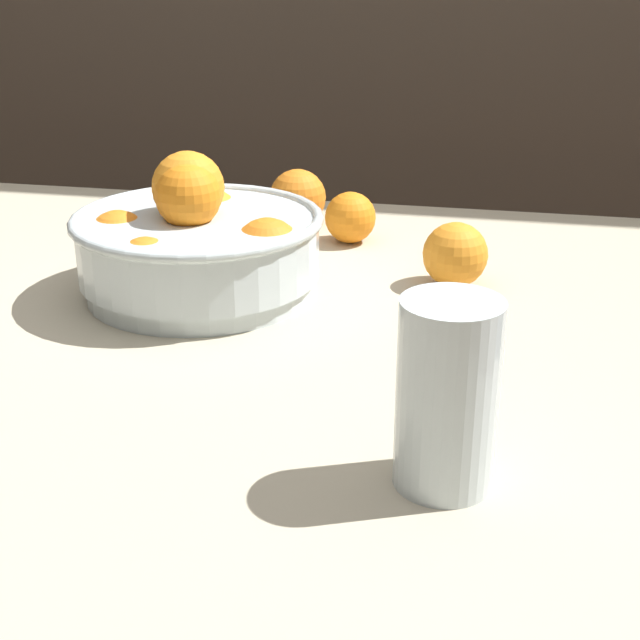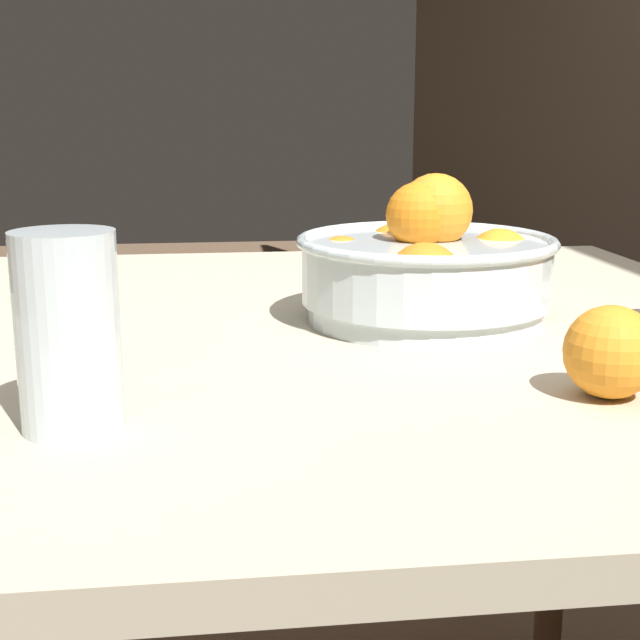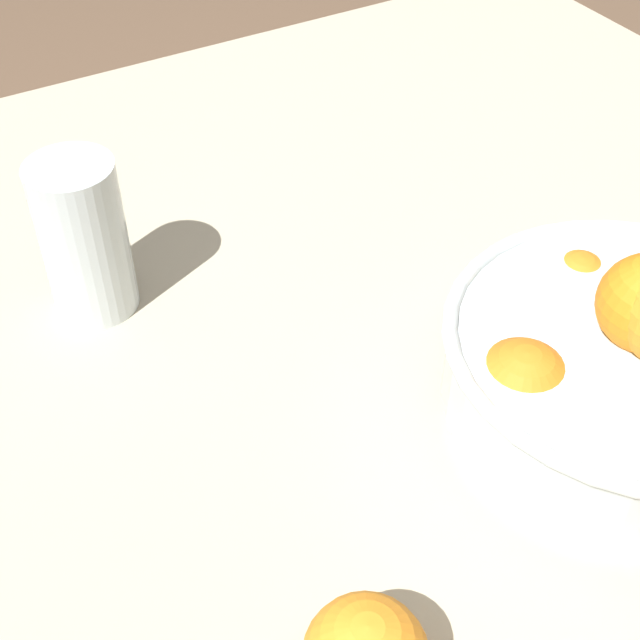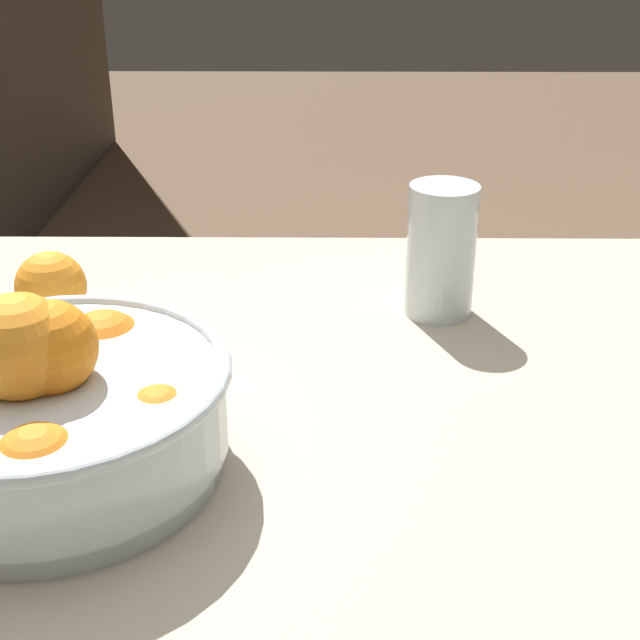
# 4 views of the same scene
# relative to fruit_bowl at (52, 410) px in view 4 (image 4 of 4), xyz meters

# --- Properties ---
(dining_table) EXTENTS (1.06, 1.18, 0.77)m
(dining_table) POSITION_rel_fruit_bowl_xyz_m (0.01, -0.17, -0.14)
(dining_table) COLOR #B7AD93
(dining_table) RESTS_ON ground_plane
(fruit_bowl) EXTENTS (0.29, 0.29, 0.16)m
(fruit_bowl) POSITION_rel_fruit_bowl_xyz_m (0.00, 0.00, 0.00)
(fruit_bowl) COLOR silver
(fruit_bowl) RESTS_ON dining_table
(juice_glass) EXTENTS (0.08, 0.08, 0.15)m
(juice_glass) POSITION_rel_fruit_bowl_xyz_m (0.31, -0.34, 0.01)
(juice_glass) COLOR #F4A314
(juice_glass) RESTS_ON dining_table
(orange_loose_aside) EXTENTS (0.08, 0.08, 0.08)m
(orange_loose_aside) POSITION_rel_fruit_bowl_xyz_m (0.29, 0.09, -0.02)
(orange_loose_aside) COLOR orange
(orange_loose_aside) RESTS_ON dining_table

